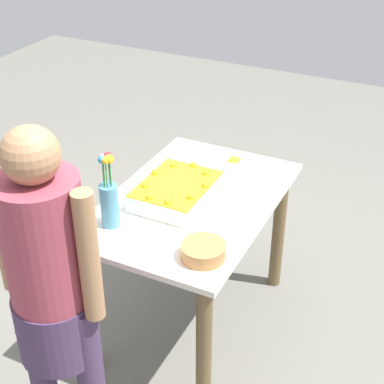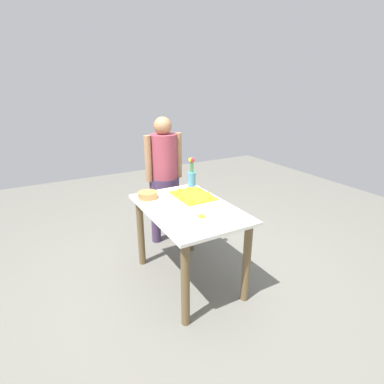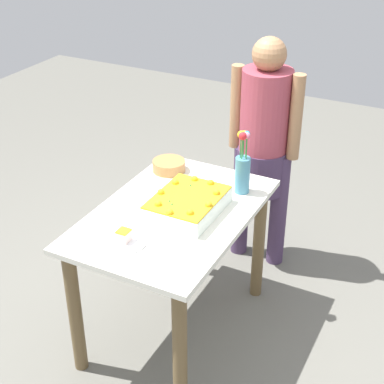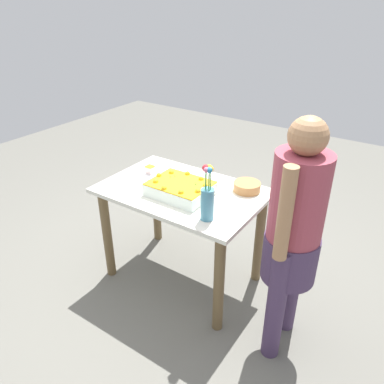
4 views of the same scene
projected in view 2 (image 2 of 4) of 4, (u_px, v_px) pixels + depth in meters
name	position (u px, v px, depth m)	size (l,w,h in m)	color
ground_plane	(189.00, 279.00, 2.97)	(8.00, 8.00, 0.00)	#626159
dining_table	(189.00, 223.00, 2.76)	(1.14, 0.75, 0.78)	silver
sheet_cake	(193.00, 200.00, 2.74)	(0.41, 0.32, 0.11)	white
serving_plate_with_slice	(201.00, 222.00, 2.38)	(0.22, 0.22, 0.07)	white
cake_knife	(232.00, 219.00, 2.45)	(0.23, 0.02, 0.00)	silver
flower_vase	(192.00, 178.00, 3.05)	(0.08, 0.08, 0.36)	teal
fruit_bowl	(148.00, 195.00, 2.90)	(0.19, 0.19, 0.06)	#AF7641
person_standing	(164.00, 173.00, 3.46)	(0.31, 0.45, 1.49)	#443152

